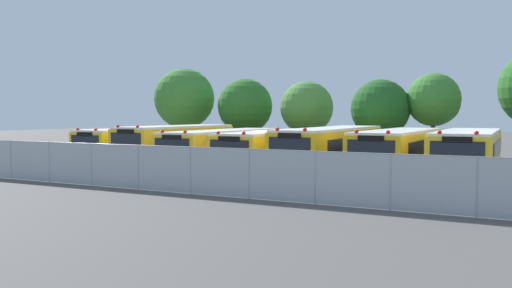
% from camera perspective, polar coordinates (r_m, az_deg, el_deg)
% --- Properties ---
extents(ground_plane, '(160.00, 160.00, 0.00)m').
position_cam_1_polar(ground_plane, '(29.96, 2.14, -3.12)').
color(ground_plane, '#514F4C').
extents(school_bus_0, '(2.69, 9.34, 2.51)m').
position_cam_1_polar(school_bus_0, '(35.38, -12.66, -0.07)').
color(school_bus_0, yellow).
rests_on(school_bus_0, ground_plane).
extents(school_bus_1, '(2.61, 9.58, 2.72)m').
position_cam_1_polar(school_bus_1, '(33.30, -8.43, -0.04)').
color(school_bus_1, yellow).
rests_on(school_bus_1, ground_plane).
extents(school_bus_2, '(2.71, 10.72, 2.50)m').
position_cam_1_polar(school_bus_2, '(31.43, -3.40, -0.40)').
color(school_bus_2, yellow).
rests_on(school_bus_2, ground_plane).
extents(school_bus_3, '(2.73, 10.86, 2.51)m').
position_cam_1_polar(school_bus_3, '(29.55, 2.13, -0.63)').
color(school_bus_3, yellow).
rests_on(school_bus_3, ground_plane).
extents(school_bus_4, '(2.51, 11.59, 2.72)m').
position_cam_1_polar(school_bus_4, '(28.49, 8.14, -0.58)').
color(school_bus_4, yellow).
rests_on(school_bus_4, ground_plane).
extents(school_bus_5, '(2.71, 10.49, 2.64)m').
position_cam_1_polar(school_bus_5, '(27.79, 15.12, -0.84)').
color(school_bus_5, yellow).
rests_on(school_bus_5, ground_plane).
extents(school_bus_6, '(2.66, 9.92, 2.67)m').
position_cam_1_polar(school_bus_6, '(27.01, 21.72, -1.06)').
color(school_bus_6, yellow).
rests_on(school_bus_6, ground_plane).
extents(tree_0, '(4.90, 4.90, 7.01)m').
position_cam_1_polar(tree_0, '(43.88, -7.61, 4.86)').
color(tree_0, '#4C3823').
rests_on(tree_0, ground_plane).
extents(tree_1, '(4.25, 4.25, 6.03)m').
position_cam_1_polar(tree_1, '(41.32, -1.10, 4.02)').
color(tree_1, '#4C3823').
rests_on(tree_1, ground_plane).
extents(tree_2, '(3.94, 3.94, 5.75)m').
position_cam_1_polar(tree_2, '(39.80, 5.46, 3.91)').
color(tree_2, '#4C3823').
rests_on(tree_2, ground_plane).
extents(tree_3, '(3.96, 3.96, 5.65)m').
position_cam_1_polar(tree_3, '(36.85, 13.21, 3.81)').
color(tree_3, '#4C3823').
rests_on(tree_3, ground_plane).
extents(tree_4, '(3.50, 3.50, 6.01)m').
position_cam_1_polar(tree_4, '(37.07, 18.62, 4.38)').
color(tree_4, '#4C3823').
rests_on(tree_4, ground_plane).
extents(chainlink_fence, '(27.56, 0.07, 1.98)m').
position_cam_1_polar(chainlink_fence, '(22.23, -7.01, -2.71)').
color(chainlink_fence, '#9EA0A3').
rests_on(chainlink_fence, ground_plane).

